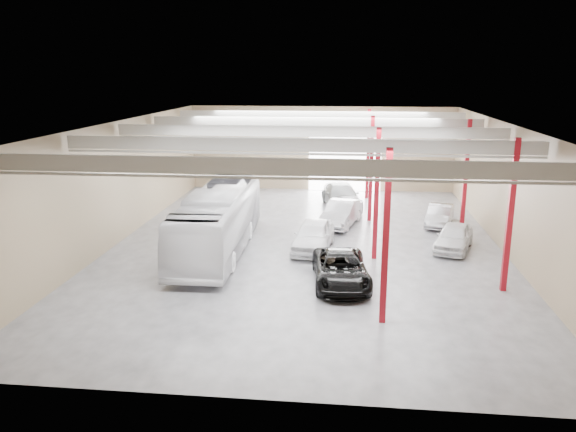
% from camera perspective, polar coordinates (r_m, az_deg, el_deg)
% --- Properties ---
extents(depot_shell, '(22.12, 32.12, 7.06)m').
position_cam_1_polar(depot_shell, '(31.94, 2.27, 5.85)').
color(depot_shell, '#4E4D53').
rests_on(depot_shell, ground).
extents(coach_bus, '(3.24, 12.66, 3.51)m').
position_cam_1_polar(coach_bus, '(31.22, -7.10, -0.49)').
color(coach_bus, silver).
rests_on(coach_bus, ground).
extents(black_sedan, '(3.04, 5.63, 1.50)m').
position_cam_1_polar(black_sedan, '(26.52, 5.39, -5.42)').
color(black_sedan, black).
rests_on(black_sedan, ground).
extents(car_row_a, '(2.46, 5.13, 1.69)m').
position_cam_1_polar(car_row_a, '(31.49, 2.59, -1.98)').
color(car_row_a, white).
rests_on(car_row_a, ground).
extents(car_row_b, '(2.86, 5.17, 1.61)m').
position_cam_1_polar(car_row_b, '(36.63, 5.41, 0.26)').
color(car_row_b, silver).
rests_on(car_row_b, ground).
extents(car_row_c, '(3.43, 6.22, 1.71)m').
position_cam_1_polar(car_row_c, '(41.69, 5.43, 2.05)').
color(car_row_c, slate).
rests_on(car_row_c, ground).
extents(car_right_near, '(2.49, 4.38, 1.37)m').
position_cam_1_polar(car_right_near, '(37.82, 15.15, 0.07)').
color(car_right_near, '#A3A3A8').
rests_on(car_right_near, ground).
extents(car_right_far, '(3.06, 4.69, 1.49)m').
position_cam_1_polar(car_right_far, '(32.86, 16.49, -2.06)').
color(car_right_far, white).
rests_on(car_right_far, ground).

